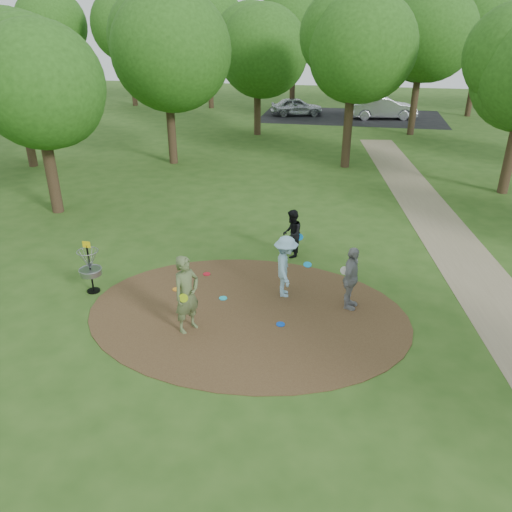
# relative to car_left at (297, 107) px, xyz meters

# --- Properties ---
(ground) EXTENTS (100.00, 100.00, 0.00)m
(ground) POSITION_rel_car_left_xyz_m (2.32, -29.65, -0.69)
(ground) COLOR #2D5119
(ground) RESTS_ON ground
(dirt_clearing) EXTENTS (8.40, 8.40, 0.02)m
(dirt_clearing) POSITION_rel_car_left_xyz_m (2.32, -29.65, -0.68)
(dirt_clearing) COLOR #47301C
(dirt_clearing) RESTS_ON ground
(footpath) EXTENTS (7.55, 39.89, 0.01)m
(footpath) POSITION_rel_car_left_xyz_m (8.82, -27.65, -0.68)
(footpath) COLOR #8C7A5B
(footpath) RESTS_ON ground
(parking_lot) EXTENTS (14.00, 8.00, 0.01)m
(parking_lot) POSITION_rel_car_left_xyz_m (4.32, 0.35, -0.69)
(parking_lot) COLOR black
(parking_lot) RESTS_ON ground
(player_observer_with_disc) EXTENTS (0.78, 0.87, 1.99)m
(player_observer_with_disc) POSITION_rel_car_left_xyz_m (1.07, -30.66, 0.31)
(player_observer_with_disc) COLOR #57673C
(player_observer_with_disc) RESTS_ON ground
(player_throwing_with_disc) EXTENTS (1.15, 1.23, 1.76)m
(player_throwing_with_disc) POSITION_rel_car_left_xyz_m (3.16, -28.51, 0.19)
(player_throwing_with_disc) COLOR #99CAE4
(player_throwing_with_disc) RESTS_ON ground
(player_walking_with_disc) EXTENTS (0.68, 0.78, 1.56)m
(player_walking_with_disc) POSITION_rel_car_left_xyz_m (3.00, -25.94, 0.09)
(player_walking_with_disc) COLOR black
(player_walking_with_disc) RESTS_ON ground
(player_waiting_with_disc) EXTENTS (0.65, 1.09, 1.74)m
(player_waiting_with_disc) POSITION_rel_car_left_xyz_m (4.91, -28.84, 0.18)
(player_waiting_with_disc) COLOR gray
(player_waiting_with_disc) RESTS_ON ground
(disc_ground_cyan) EXTENTS (0.22, 0.22, 0.02)m
(disc_ground_cyan) POSITION_rel_car_left_xyz_m (1.52, -29.06, -0.66)
(disc_ground_cyan) COLOR #1BC4DA
(disc_ground_cyan) RESTS_ON dirt_clearing
(disc_ground_blue) EXTENTS (0.22, 0.22, 0.02)m
(disc_ground_blue) POSITION_rel_car_left_xyz_m (3.27, -30.04, -0.66)
(disc_ground_blue) COLOR blue
(disc_ground_blue) RESTS_ON dirt_clearing
(disc_ground_red) EXTENTS (0.22, 0.22, 0.02)m
(disc_ground_red) POSITION_rel_car_left_xyz_m (0.68, -27.77, -0.66)
(disc_ground_red) COLOR red
(disc_ground_red) RESTS_ON dirt_clearing
(car_left) EXTENTS (4.34, 2.63, 1.38)m
(car_left) POSITION_rel_car_left_xyz_m (0.00, 0.00, 0.00)
(car_left) COLOR #B0B4B8
(car_left) RESTS_ON ground
(car_right) EXTENTS (5.28, 2.74, 1.66)m
(car_right) POSITION_rel_car_left_xyz_m (6.65, -0.15, 0.14)
(car_right) COLOR #AEAFB6
(car_right) RESTS_ON ground
(disc_ground_orange) EXTENTS (0.22, 0.22, 0.02)m
(disc_ground_orange) POSITION_rel_car_left_xyz_m (0.10, -28.83, -0.66)
(disc_ground_orange) COLOR orange
(disc_ground_orange) RESTS_ON dirt_clearing
(disc_golf_basket) EXTENTS (0.63, 0.63, 1.54)m
(disc_golf_basket) POSITION_rel_car_left_xyz_m (-2.18, -29.35, 0.18)
(disc_golf_basket) COLOR black
(disc_golf_basket) RESTS_ON ground
(tree_ring) EXTENTS (37.01, 45.25, 8.72)m
(tree_ring) POSITION_rel_car_left_xyz_m (2.76, -19.76, 4.38)
(tree_ring) COLOR #332316
(tree_ring) RESTS_ON ground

